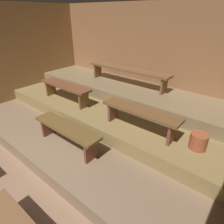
% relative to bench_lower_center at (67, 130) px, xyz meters
% --- Properties ---
extents(ground, '(6.26, 5.38, 0.08)m').
position_rel_bench_lower_center_xyz_m(ground, '(-0.11, 0.39, -0.63)').
color(ground, '#87654C').
extents(wall_back, '(6.26, 0.06, 2.68)m').
position_rel_bench_lower_center_xyz_m(wall_back, '(-0.11, 2.72, 0.75)').
color(wall_back, '#92603B').
rests_on(wall_back, ground).
extents(wall_left, '(0.06, 5.38, 2.68)m').
position_rel_bench_lower_center_xyz_m(wall_left, '(-2.87, 0.39, 0.75)').
color(wall_left, olive).
rests_on(wall_left, ground).
extents(platform_lower, '(5.46, 3.35, 0.26)m').
position_rel_bench_lower_center_xyz_m(platform_lower, '(-0.11, 1.01, -0.46)').
color(platform_lower, '#80664C').
rests_on(platform_lower, ground).
extents(platform_middle, '(5.46, 2.24, 0.26)m').
position_rel_bench_lower_center_xyz_m(platform_middle, '(-0.11, 1.57, -0.20)').
color(platform_middle, olive).
rests_on(platform_middle, platform_lower).
extents(platform_upper, '(5.46, 1.23, 0.26)m').
position_rel_bench_lower_center_xyz_m(platform_upper, '(-0.11, 2.07, 0.07)').
color(platform_upper, olive).
rests_on(platform_upper, platform_middle).
extents(bench_lower_center, '(1.42, 0.33, 0.41)m').
position_rel_bench_lower_center_xyz_m(bench_lower_center, '(0.00, 0.00, 0.00)').
color(bench_lower_center, brown).
rests_on(bench_lower_center, platform_lower).
extents(bench_middle_left, '(1.46, 0.33, 0.41)m').
position_rel_bench_lower_center_xyz_m(bench_middle_left, '(-1.14, 0.92, 0.26)').
color(bench_middle_left, brown).
rests_on(bench_middle_left, platform_middle).
extents(bench_middle_right, '(1.46, 0.33, 0.41)m').
position_rel_bench_lower_center_xyz_m(bench_middle_right, '(0.92, 0.92, 0.26)').
color(bench_middle_right, brown).
rests_on(bench_middle_right, platform_middle).
extents(bench_upper_center, '(2.27, 0.33, 0.41)m').
position_rel_bench_lower_center_xyz_m(bench_upper_center, '(-0.28, 2.20, 0.55)').
color(bench_upper_center, brown).
rests_on(bench_upper_center, platform_upper).
extents(pail_middle, '(0.27, 0.27, 0.26)m').
position_rel_bench_lower_center_xyz_m(pail_middle, '(1.92, 1.04, 0.07)').
color(pail_middle, '#9E4C2D').
rests_on(pail_middle, platform_middle).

